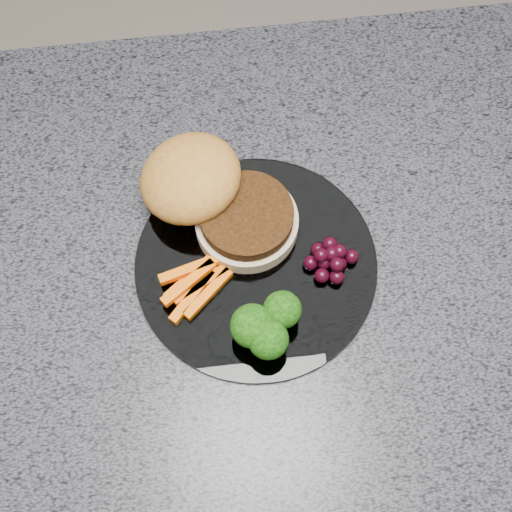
{
  "coord_description": "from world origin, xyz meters",
  "views": [
    {
      "loc": [
        -0.06,
        -0.31,
        1.61
      ],
      "look_at": [
        -0.03,
        -0.02,
        0.93
      ],
      "focal_mm": 50.0,
      "sensor_mm": 36.0,
      "label": 1
    }
  ],
  "objects_px": {
    "plate": "(256,264)",
    "burger": "(211,195)",
    "grape_bunch": "(331,259)",
    "island_cabinet": "(272,356)"
  },
  "relations": [
    {
      "from": "burger",
      "to": "grape_bunch",
      "type": "height_order",
      "value": "burger"
    },
    {
      "from": "island_cabinet",
      "to": "burger",
      "type": "distance_m",
      "value": 0.51
    },
    {
      "from": "island_cabinet",
      "to": "grape_bunch",
      "type": "distance_m",
      "value": 0.49
    },
    {
      "from": "plate",
      "to": "grape_bunch",
      "type": "bearing_deg",
      "value": -6.97
    },
    {
      "from": "plate",
      "to": "burger",
      "type": "bearing_deg",
      "value": 118.68
    },
    {
      "from": "island_cabinet",
      "to": "plate",
      "type": "bearing_deg",
      "value": -143.16
    },
    {
      "from": "island_cabinet",
      "to": "grape_bunch",
      "type": "bearing_deg",
      "value": -34.09
    },
    {
      "from": "plate",
      "to": "burger",
      "type": "height_order",
      "value": "burger"
    },
    {
      "from": "plate",
      "to": "grape_bunch",
      "type": "height_order",
      "value": "grape_bunch"
    },
    {
      "from": "grape_bunch",
      "to": "plate",
      "type": "bearing_deg",
      "value": 173.03
    }
  ]
}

